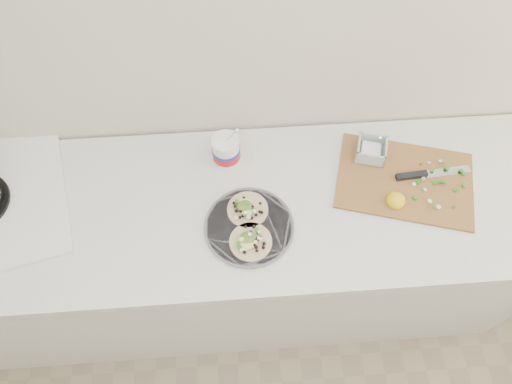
{
  "coord_description": "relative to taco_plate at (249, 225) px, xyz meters",
  "views": [
    {
      "loc": [
        0.05,
        0.63,
        2.25
      ],
      "look_at": [
        0.11,
        1.42,
        0.96
      ],
      "focal_mm": 32.0,
      "sensor_mm": 36.0,
      "label": 1
    }
  ],
  "objects": [
    {
      "name": "counter",
      "position": [
        -0.08,
        0.11,
        -0.47
      ],
      "size": [
        2.44,
        0.66,
        0.9
      ],
      "color": "silver",
      "rests_on": "ground"
    },
    {
      "name": "cutboard",
      "position": [
        0.55,
        0.16,
        0.0
      ],
      "size": [
        0.54,
        0.44,
        0.07
      ],
      "rotation": [
        0.0,
        0.0,
        -0.28
      ],
      "color": "brown",
      "rests_on": "counter"
    },
    {
      "name": "tub",
      "position": [
        -0.06,
        0.28,
        0.05
      ],
      "size": [
        0.1,
        0.1,
        0.22
      ],
      "rotation": [
        0.0,
        0.0,
        -0.32
      ],
      "color": "white",
      "rests_on": "counter"
    },
    {
      "name": "taco_plate",
      "position": [
        0.0,
        0.0,
        0.0
      ],
      "size": [
        0.3,
        0.3,
        0.04
      ],
      "rotation": [
        0.0,
        0.0,
        -0.25
      ],
      "color": "#58575E",
      "rests_on": "counter"
    }
  ]
}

